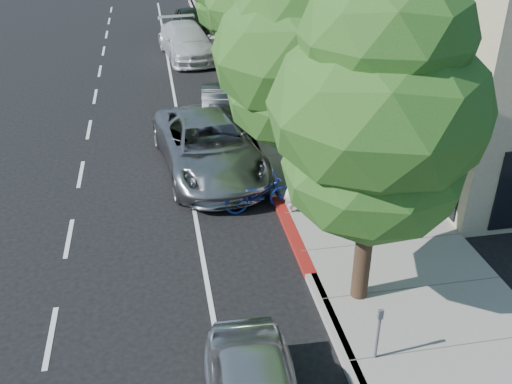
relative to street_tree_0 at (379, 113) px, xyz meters
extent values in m
plane|color=black|center=(-0.90, 2.00, -4.76)|extent=(120.00, 120.00, 0.00)
cube|color=gray|center=(1.40, 10.00, -4.68)|extent=(4.60, 56.00, 0.15)
cube|color=#9E998E|center=(-0.90, 10.00, -4.68)|extent=(0.30, 56.00, 0.15)
cube|color=maroon|center=(-0.90, 3.00, -4.68)|extent=(0.32, 4.00, 0.15)
cylinder|color=black|center=(0.00, 0.00, -3.38)|extent=(0.40, 0.40, 2.75)
ellipsoid|color=#215018|center=(0.00, 0.00, -1.22)|extent=(3.88, 3.88, 3.10)
ellipsoid|color=#215018|center=(0.00, 0.00, 0.12)|extent=(4.56, 4.56, 3.65)
ellipsoid|color=#215018|center=(0.00, 0.00, 1.54)|extent=(3.42, 3.42, 2.74)
cylinder|color=black|center=(0.00, 6.00, -3.52)|extent=(0.40, 0.40, 2.47)
ellipsoid|color=#215018|center=(0.00, 6.00, -1.58)|extent=(4.64, 4.64, 3.71)
ellipsoid|color=#215018|center=(0.00, 6.00, -0.38)|extent=(5.46, 5.46, 4.37)
ellipsoid|color=#215018|center=(0.00, 6.00, 0.89)|extent=(4.09, 4.09, 3.28)
cylinder|color=black|center=(0.00, 12.00, -3.45)|extent=(0.40, 0.40, 2.62)
ellipsoid|color=#215018|center=(0.00, 12.00, -1.39)|extent=(3.86, 3.86, 3.09)
ellipsoid|color=#215018|center=(0.00, 12.00, -0.12)|extent=(4.55, 4.55, 3.64)
cylinder|color=black|center=(0.00, 18.00, -3.40)|extent=(0.40, 0.40, 2.71)
ellipsoid|color=#215018|center=(0.00, 18.00, -1.27)|extent=(4.35, 4.35, 3.48)
cylinder|color=black|center=(0.00, 24.00, -3.31)|extent=(0.40, 0.40, 2.90)
cylinder|color=black|center=(0.00, 30.00, -3.59)|extent=(0.40, 0.40, 2.34)
imported|color=white|center=(-0.65, 4.20, -3.89)|extent=(0.47, 0.67, 1.73)
imported|color=navy|center=(-1.57, 4.55, -4.20)|extent=(2.21, 1.04, 1.12)
imported|color=#A3A3A8|center=(-2.74, 7.50, -3.84)|extent=(3.75, 6.92, 1.84)
imported|color=black|center=(-1.73, 11.00, -3.94)|extent=(2.19, 5.12, 1.64)
imported|color=silver|center=(-2.38, 21.79, -3.86)|extent=(3.27, 6.46, 1.80)
imported|color=black|center=(-1.66, 27.80, -4.01)|extent=(2.20, 4.53, 1.49)
imported|color=black|center=(3.03, 10.80, -3.80)|extent=(1.00, 0.97, 1.62)
camera|label=1|loc=(-4.36, -10.09, 4.13)|focal=40.00mm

